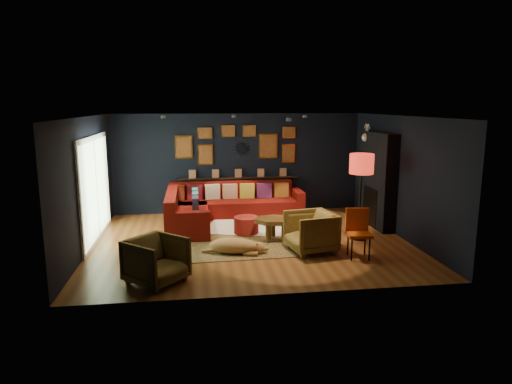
{
  "coord_description": "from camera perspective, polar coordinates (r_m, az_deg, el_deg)",
  "views": [
    {
      "loc": [
        -1.17,
        -9.16,
        2.85
      ],
      "look_at": [
        0.14,
        0.3,
        1.0
      ],
      "focal_mm": 32.0,
      "sensor_mm": 36.0,
      "label": 1
    }
  ],
  "objects": [
    {
      "name": "sliding_door",
      "position": [
        10.12,
        -19.43,
        0.41
      ],
      "size": [
        0.06,
        2.8,
        2.2
      ],
      "color": "white",
      "rests_on": "ground"
    },
    {
      "name": "armchair_left",
      "position": [
        7.54,
        -12.35,
        -8.11
      ],
      "size": [
        1.1,
        1.1,
        0.83
      ],
      "primitive_type": "imported",
      "rotation": [
        0.0,
        0.0,
        0.83
      ],
      "color": "#B89039",
      "rests_on": "ground"
    },
    {
      "name": "armchair_right",
      "position": [
        8.95,
        6.87,
        -4.73
      ],
      "size": [
        0.94,
        0.98,
        0.87
      ],
      "primitive_type": "imported",
      "rotation": [
        0.0,
        0.0,
        -1.38
      ],
      "color": "#B89039",
      "rests_on": "ground"
    },
    {
      "name": "ceiling_spots",
      "position": [
        10.03,
        -1.22,
        9.33
      ],
      "size": [
        3.3,
        2.5,
        0.06
      ],
      "color": "black",
      "rests_on": "room_walls"
    },
    {
      "name": "floor_lamp",
      "position": [
        9.74,
        13.05,
        3.04
      ],
      "size": [
        0.5,
        0.5,
        1.83
      ],
      "color": "black",
      "rests_on": "ground"
    },
    {
      "name": "ledge",
      "position": [
        12.05,
        -2.23,
        1.77
      ],
      "size": [
        3.2,
        0.12,
        0.04
      ],
      "primitive_type": "cube",
      "color": "black",
      "rests_on": "room_walls"
    },
    {
      "name": "dog",
      "position": [
        8.82,
        -2.81,
        -6.37
      ],
      "size": [
        1.41,
        0.92,
        0.41
      ],
      "primitive_type": null,
      "rotation": [
        0.0,
        0.0,
        -0.24
      ],
      "color": "tan",
      "rests_on": "leopard_rug"
    },
    {
      "name": "coffee_table",
      "position": [
        9.62,
        2.37,
        -3.82
      ],
      "size": [
        0.95,
        0.75,
        0.45
      ],
      "rotation": [
        0.0,
        0.0,
        -0.09
      ],
      "color": "brown",
      "rests_on": "shag_rug"
    },
    {
      "name": "sectional",
      "position": [
        11.27,
        -4.88,
        -2.01
      ],
      "size": [
        3.41,
        2.69,
        0.86
      ],
      "color": "#680907",
      "rests_on": "ground"
    },
    {
      "name": "floor",
      "position": [
        9.66,
        -0.6,
        -6.16
      ],
      "size": [
        6.5,
        6.5,
        0.0
      ],
      "primitive_type": "plane",
      "color": "brown",
      "rests_on": "ground"
    },
    {
      "name": "leopard_rug",
      "position": [
        9.33,
        -3.41,
        -6.77
      ],
      "size": [
        2.56,
        1.87,
        0.01
      ],
      "primitive_type": "cube",
      "rotation": [
        0.0,
        0.0,
        0.03
      ],
      "color": "tan",
      "rests_on": "ground"
    },
    {
      "name": "orange_chair",
      "position": [
        8.78,
        12.65,
        -4.51
      ],
      "size": [
        0.48,
        0.48,
        0.92
      ],
      "rotation": [
        0.0,
        0.0,
        -0.12
      ],
      "color": "black",
      "rests_on": "ground"
    },
    {
      "name": "gallery_wall",
      "position": [
        11.98,
        -2.34,
        5.99
      ],
      "size": [
        3.15,
        0.04,
        1.02
      ],
      "color": "gold",
      "rests_on": "room_walls"
    },
    {
      "name": "pouf",
      "position": [
        10.11,
        -1.22,
        -4.12
      ],
      "size": [
        0.55,
        0.55,
        0.36
      ],
      "primitive_type": "cylinder",
      "color": "maroon",
      "rests_on": "shag_rug"
    },
    {
      "name": "shag_rug",
      "position": [
        10.78,
        0.66,
        -4.24
      ],
      "size": [
        2.81,
        2.34,
        0.03
      ],
      "primitive_type": "cube",
      "rotation": [
        0.0,
        0.0,
        -0.26
      ],
      "color": "white",
      "rests_on": "ground"
    },
    {
      "name": "gold_stool",
      "position": [
        7.97,
        -9.77,
        -8.51
      ],
      "size": [
        0.34,
        0.34,
        0.42
      ],
      "primitive_type": "cylinder",
      "color": "gold",
      "rests_on": "ground"
    },
    {
      "name": "sunburst_mirror",
      "position": [
        12.0,
        -1.8,
        5.49
      ],
      "size": [
        0.47,
        0.16,
        0.47
      ],
      "color": "silver",
      "rests_on": "room_walls"
    },
    {
      "name": "room_walls",
      "position": [
        9.32,
        -0.62,
        3.24
      ],
      "size": [
        6.5,
        6.5,
        6.5
      ],
      "color": "black",
      "rests_on": "ground"
    },
    {
      "name": "fireplace",
      "position": [
        11.08,
        14.86,
        1.12
      ],
      "size": [
        0.31,
        1.6,
        2.2
      ],
      "color": "black",
      "rests_on": "ground"
    },
    {
      "name": "deer_head",
      "position": [
        11.43,
        14.36,
        6.65
      ],
      "size": [
        0.5,
        0.28,
        0.45
      ],
      "color": "white",
      "rests_on": "fireplace"
    }
  ]
}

